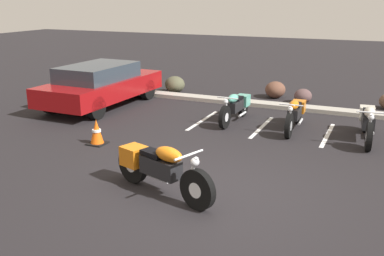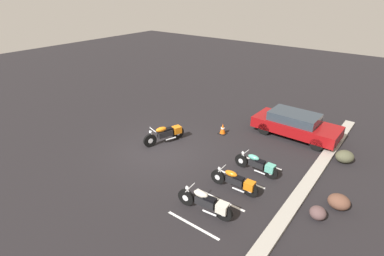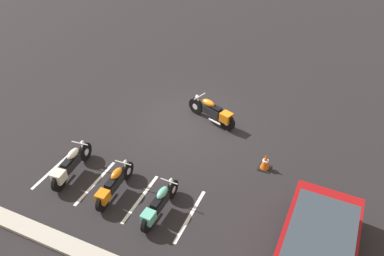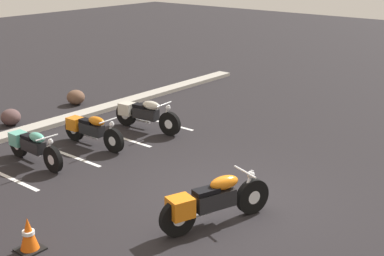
{
  "view_description": "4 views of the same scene",
  "coord_description": "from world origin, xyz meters",
  "px_view_note": "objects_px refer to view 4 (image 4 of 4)",
  "views": [
    {
      "loc": [
        2.54,
        -6.64,
        3.26
      ],
      "look_at": [
        -1.23,
        1.88,
        0.5
      ],
      "focal_mm": 42.0,
      "sensor_mm": 36.0,
      "label": 1
    },
    {
      "loc": [
        9.01,
        8.8,
        7.21
      ],
      "look_at": [
        -1.15,
        1.02,
        1.07
      ],
      "focal_mm": 28.0,
      "sensor_mm": 36.0,
      "label": 2
    },
    {
      "loc": [
        -4.92,
        10.75,
        8.44
      ],
      "look_at": [
        -0.59,
        1.04,
        0.59
      ],
      "focal_mm": 35.0,
      "sensor_mm": 36.0,
      "label": 3
    },
    {
      "loc": [
        -7.58,
        -5.49,
        4.64
      ],
      "look_at": [
        0.96,
        1.54,
        0.94
      ],
      "focal_mm": 50.0,
      "sensor_mm": 36.0,
      "label": 4
    }
  ],
  "objects_px": {
    "motorcycle_orange_featured": "(211,201)",
    "traffic_cone": "(29,235)",
    "parked_bike_0": "(32,146)",
    "parked_bike_2": "(144,114)",
    "parked_bike_1": "(90,129)",
    "landscape_rock_1": "(11,117)",
    "landscape_rock_3": "(76,97)"
  },
  "relations": [
    {
      "from": "parked_bike_0",
      "to": "parked_bike_1",
      "type": "relative_size",
      "value": 0.99
    },
    {
      "from": "parked_bike_1",
      "to": "landscape_rock_3",
      "type": "relative_size",
      "value": 3.57
    },
    {
      "from": "landscape_rock_1",
      "to": "motorcycle_orange_featured",
      "type": "bearing_deg",
      "value": -97.35
    },
    {
      "from": "parked_bike_2",
      "to": "traffic_cone",
      "type": "relative_size",
      "value": 3.64
    },
    {
      "from": "traffic_cone",
      "to": "motorcycle_orange_featured",
      "type": "bearing_deg",
      "value": -35.02
    },
    {
      "from": "parked_bike_1",
      "to": "landscape_rock_3",
      "type": "bearing_deg",
      "value": 144.61
    },
    {
      "from": "parked_bike_1",
      "to": "traffic_cone",
      "type": "height_order",
      "value": "parked_bike_1"
    },
    {
      "from": "landscape_rock_1",
      "to": "traffic_cone",
      "type": "height_order",
      "value": "traffic_cone"
    },
    {
      "from": "motorcycle_orange_featured",
      "to": "traffic_cone",
      "type": "xyz_separation_m",
      "value": [
        -2.52,
        1.77,
        -0.2
      ]
    },
    {
      "from": "parked_bike_0",
      "to": "landscape_rock_3",
      "type": "relative_size",
      "value": 3.53
    },
    {
      "from": "landscape_rock_1",
      "to": "landscape_rock_3",
      "type": "height_order",
      "value": "landscape_rock_3"
    },
    {
      "from": "parked_bike_1",
      "to": "parked_bike_2",
      "type": "height_order",
      "value": "parked_bike_2"
    },
    {
      "from": "parked_bike_1",
      "to": "landscape_rock_1",
      "type": "distance_m",
      "value": 3.01
    },
    {
      "from": "traffic_cone",
      "to": "parked_bike_1",
      "type": "bearing_deg",
      "value": 38.09
    },
    {
      "from": "parked_bike_0",
      "to": "parked_bike_2",
      "type": "bearing_deg",
      "value": 87.11
    },
    {
      "from": "landscape_rock_3",
      "to": "parked_bike_2",
      "type": "bearing_deg",
      "value": -96.96
    },
    {
      "from": "motorcycle_orange_featured",
      "to": "parked_bike_1",
      "type": "relative_size",
      "value": 1.07
    },
    {
      "from": "parked_bike_0",
      "to": "parked_bike_2",
      "type": "xyz_separation_m",
      "value": [
        3.33,
        -0.29,
        0.03
      ]
    },
    {
      "from": "motorcycle_orange_featured",
      "to": "landscape_rock_1",
      "type": "relative_size",
      "value": 3.89
    },
    {
      "from": "landscape_rock_1",
      "to": "traffic_cone",
      "type": "bearing_deg",
      "value": -120.38
    },
    {
      "from": "motorcycle_orange_featured",
      "to": "parked_bike_0",
      "type": "height_order",
      "value": "motorcycle_orange_featured"
    },
    {
      "from": "motorcycle_orange_featured",
      "to": "parked_bike_0",
      "type": "relative_size",
      "value": 1.09
    },
    {
      "from": "parked_bike_1",
      "to": "parked_bike_0",
      "type": "bearing_deg",
      "value": -96.48
    },
    {
      "from": "parked_bike_1",
      "to": "traffic_cone",
      "type": "relative_size",
      "value": 3.44
    },
    {
      "from": "landscape_rock_3",
      "to": "parked_bike_1",
      "type": "bearing_deg",
      "value": -123.44
    },
    {
      "from": "motorcycle_orange_featured",
      "to": "landscape_rock_3",
      "type": "height_order",
      "value": "motorcycle_orange_featured"
    },
    {
      "from": "parked_bike_2",
      "to": "traffic_cone",
      "type": "height_order",
      "value": "parked_bike_2"
    },
    {
      "from": "parked_bike_2",
      "to": "landscape_rock_1",
      "type": "xyz_separation_m",
      "value": [
        -2.07,
        3.14,
        -0.22
      ]
    },
    {
      "from": "landscape_rock_3",
      "to": "motorcycle_orange_featured",
      "type": "bearing_deg",
      "value": -113.45
    },
    {
      "from": "parked_bike_2",
      "to": "parked_bike_0",
      "type": "bearing_deg",
      "value": -100.48
    },
    {
      "from": "parked_bike_1",
      "to": "landscape_rock_1",
      "type": "relative_size",
      "value": 3.62
    },
    {
      "from": "motorcycle_orange_featured",
      "to": "traffic_cone",
      "type": "distance_m",
      "value": 3.09
    }
  ]
}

